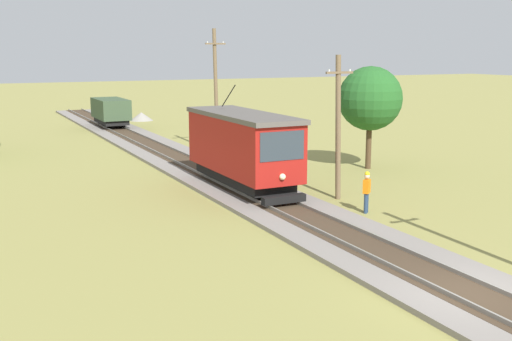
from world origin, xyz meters
name	(u,v)px	position (x,y,z in m)	size (l,w,h in m)	color
ground_plane	(472,300)	(0.00, 0.00, 0.00)	(260.00, 260.00, 0.00)	olive
track_ballast	(473,297)	(0.00, 0.00, 0.09)	(4.20, 120.00, 0.18)	gray
sleeper_bed	(473,294)	(0.00, 0.00, 0.18)	(2.04, 120.00, 0.01)	#423323
rail_left	(453,296)	(-0.72, 0.00, 0.25)	(0.07, 120.00, 0.14)	gray
rail_right	(492,287)	(0.72, 0.00, 0.25)	(0.07, 120.00, 0.14)	gray
red_tram	(243,147)	(0.00, 14.96, 2.19)	(2.60, 8.54, 4.79)	maroon
freight_car	(111,111)	(0.00, 42.36, 1.56)	(2.40, 5.20, 2.31)	#384C33
utility_pole_near_tram	(338,126)	(3.28, 11.71, 3.37)	(1.40, 0.50, 6.55)	brown
utility_pole_mid	(216,90)	(3.28, 26.19, 4.18)	(1.40, 0.64, 8.16)	brown
gravel_pile	(141,116)	(4.20, 47.66, 0.41)	(2.27, 2.27, 0.82)	gray
track_worker	(367,190)	(2.92, 8.92, 0.98)	(0.45, 0.42, 1.78)	navy
tree_left_near	(370,99)	(9.02, 17.11, 4.04)	(3.65, 3.65, 5.88)	#4C3823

